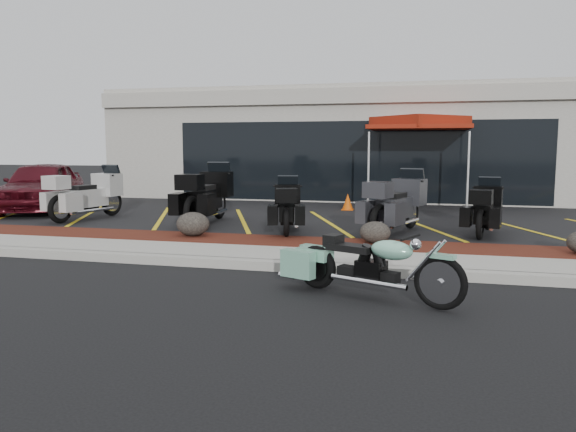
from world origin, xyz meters
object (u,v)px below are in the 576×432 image
(parked_car, at_px, (41,186))
(traffic_cone, at_px, (348,202))
(hero_cruiser, at_px, (441,274))
(popup_canopy, at_px, (419,125))
(touring_white, at_px, (111,190))

(parked_car, xyz_separation_m, traffic_cone, (8.49, 2.31, -0.48))
(hero_cruiser, distance_m, popup_canopy, 10.99)
(hero_cruiser, distance_m, parked_car, 12.95)
(touring_white, xyz_separation_m, popup_canopy, (7.86, 4.34, 1.80))
(parked_car, distance_m, popup_canopy, 11.24)
(traffic_cone, bearing_deg, popup_canopy, 37.04)
(touring_white, relative_size, traffic_cone, 4.92)
(hero_cruiser, bearing_deg, traffic_cone, 127.68)
(hero_cruiser, xyz_separation_m, traffic_cone, (-2.41, 9.29, -0.06))
(hero_cruiser, xyz_separation_m, popup_canopy, (-0.46, 10.76, 2.18))
(touring_white, xyz_separation_m, parked_car, (-2.57, 0.56, 0.03))
(traffic_cone, bearing_deg, parked_car, -164.76)
(hero_cruiser, relative_size, traffic_cone, 5.38)
(parked_car, relative_size, traffic_cone, 8.82)
(touring_white, height_order, parked_car, parked_car)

